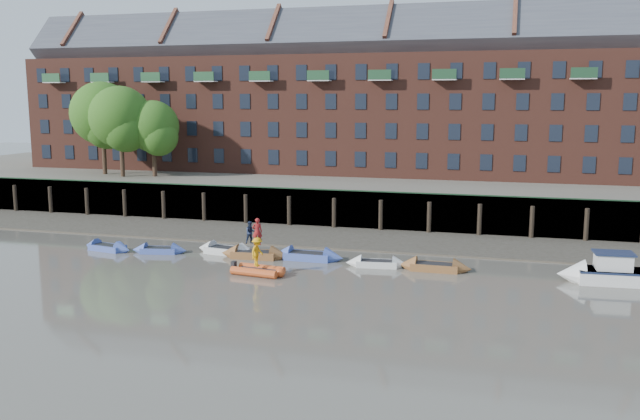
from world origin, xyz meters
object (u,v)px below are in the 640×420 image
at_px(rowboat_3, 255,254).
at_px(person_rower_b, 251,233).
at_px(rowboat_6, 435,267).
at_px(rib_tender, 260,271).
at_px(rowboat_1, 159,250).
at_px(person_rib_crew, 257,252).
at_px(person_rower_a, 257,232).
at_px(rowboat_2, 227,250).
at_px(rowboat_0, 107,248).
at_px(rowboat_4, 308,256).
at_px(motor_launch, 602,273).
at_px(rowboat_5, 377,264).

distance_m(rowboat_3, person_rower_b, 1.54).
bearing_deg(rowboat_6, rib_tender, -158.55).
height_order(rowboat_1, rowboat_6, rowboat_6).
xyz_separation_m(rowboat_1, person_rib_crew, (8.91, -3.80, 1.26)).
bearing_deg(person_rower_a, person_rower_b, -47.82).
bearing_deg(rowboat_2, rowboat_0, -161.96).
xyz_separation_m(rowboat_0, rib_tender, (13.08, -3.44, 0.04)).
distance_m(rowboat_4, rowboat_6, 8.68).
bearing_deg(motor_launch, rowboat_6, -5.37).
distance_m(rowboat_2, person_rower_a, 3.18).
xyz_separation_m(rowboat_3, motor_launch, (22.27, -0.37, 0.37)).
xyz_separation_m(motor_launch, person_rib_crew, (-20.47, -3.82, 0.85)).
relative_size(rowboat_3, rowboat_5, 1.17).
distance_m(rowboat_3, rowboat_6, 12.35).
relative_size(rowboat_3, rowboat_6, 1.05).
relative_size(person_rower_a, person_rower_b, 1.19).
distance_m(rowboat_0, rib_tender, 13.53).
distance_m(rowboat_0, rowboat_2, 8.87).
distance_m(rowboat_2, person_rower_b, 2.56).
bearing_deg(person_rower_a, rib_tender, 88.70).
xyz_separation_m(rowboat_0, rowboat_2, (8.77, 1.32, 0.03)).
distance_m(rowboat_0, motor_launch, 33.42).
height_order(rowboat_6, rib_tender, rowboat_6).
bearing_deg(rowboat_0, person_rower_a, 13.74).
relative_size(rowboat_2, person_rower_a, 2.58).
bearing_deg(person_rib_crew, rib_tender, -49.46).
xyz_separation_m(rowboat_0, motor_launch, (33.42, 0.30, 0.41)).
xyz_separation_m(rowboat_5, rowboat_6, (3.76, 0.01, 0.03)).
distance_m(rowboat_1, rowboat_4, 10.83).
bearing_deg(person_rower_a, rowboat_2, -39.50).
height_order(rowboat_6, person_rower_b, person_rower_b).
bearing_deg(rowboat_3, rib_tender, -67.66).
bearing_deg(rowboat_2, rib_tender, -38.30).
bearing_deg(motor_launch, person_rower_b, -5.31).
height_order(rowboat_1, rib_tender, rowboat_1).
relative_size(rowboat_6, person_rower_b, 2.93).
xyz_separation_m(rowboat_5, person_rower_a, (-8.35, 0.05, 1.68)).
bearing_deg(person_rib_crew, person_rower_a, 29.21).
relative_size(rowboat_0, person_rower_a, 2.27).
relative_size(rowboat_5, person_rower_b, 2.64).
xyz_separation_m(rowboat_2, person_rower_b, (2.03, -0.46, 1.50)).
height_order(rowboat_5, person_rower_b, person_rower_b).
height_order(rowboat_0, rowboat_2, rowboat_2).
relative_size(rowboat_2, motor_launch, 0.81).
relative_size(rowboat_4, rib_tender, 1.42).
distance_m(rowboat_5, person_rower_a, 8.52).
height_order(rowboat_3, rib_tender, rowboat_3).
distance_m(person_rower_a, person_rib_crew, 4.42).
xyz_separation_m(rowboat_5, person_rower_b, (-8.94, 0.31, 1.53)).
xyz_separation_m(rowboat_0, person_rower_a, (11.39, 0.59, 1.68)).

